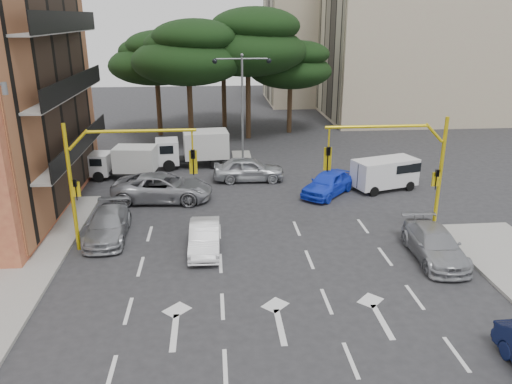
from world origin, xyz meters
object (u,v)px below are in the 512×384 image
car_silver_cross_a (163,187)px  van_white (385,174)px  car_white_hatch (205,237)px  car_silver_wagon (108,225)px  box_truck_b (193,149)px  signal_mast_left (110,169)px  car_blue_compact (328,183)px  car_silver_cross_b (249,169)px  box_truck_a (124,163)px  street_lamp_center (242,89)px  signal_mast_right (405,162)px  car_silver_parked (435,244)px

car_silver_cross_a → van_white: bearing=-82.1°
car_white_hatch → van_white: van_white is taller
car_silver_wagon → car_silver_cross_a: size_ratio=0.81×
box_truck_b → signal_mast_left: bearing=161.2°
car_blue_compact → box_truck_b: 10.88m
car_blue_compact → car_silver_wagon: car_blue_compact is taller
box_truck_b → car_silver_cross_b: bearing=-139.8°
box_truck_a → box_truck_b: (4.54, 2.48, 0.19)m
car_silver_wagon → street_lamp_center: bearing=58.1°
street_lamp_center → box_truck_a: (-8.18, -3.10, -4.33)m
car_silver_wagon → car_silver_cross_b: car_silver_cross_b is taller
van_white → car_silver_cross_a: bearing=-103.9°
car_white_hatch → car_blue_compact: size_ratio=0.90×
box_truck_a → box_truck_b: size_ratio=0.85×
signal_mast_left → signal_mast_right: bearing=0.0°
car_silver_cross_a → car_silver_parked: bearing=-119.8°
van_white → car_silver_parked: bearing=-22.8°
car_silver_wagon → box_truck_b: bearing=71.0°
car_blue_compact → car_silver_parked: bearing=-31.1°
signal_mast_right → street_lamp_center: size_ratio=0.77×
box_truck_a → van_white: bearing=-96.5°
car_silver_parked → box_truck_b: bearing=128.1°
car_silver_cross_b → signal_mast_right: bearing=-143.8°
car_silver_cross_b → box_truck_b: size_ratio=0.89×
signal_mast_right → car_silver_cross_b: bearing=124.5°
car_white_hatch → van_white: size_ratio=0.99×
signal_mast_left → street_lamp_center: size_ratio=0.77×
car_silver_cross_a → car_silver_cross_b: size_ratio=1.24×
signal_mast_left → box_truck_b: 14.00m
street_lamp_center → car_silver_cross_b: size_ratio=1.66×
van_white → street_lamp_center: bearing=-146.2°
signal_mast_left → box_truck_a: (-1.38, 10.91, -2.79)m
signal_mast_left → box_truck_a: bearing=97.2°
car_silver_parked → box_truck_a: (-15.78, 13.27, 0.41)m
car_silver_parked → box_truck_b: size_ratio=0.91×
car_silver_cross_b → box_truck_a: box_truck_a is taller
street_lamp_center → car_silver_parked: street_lamp_center is taller
car_silver_wagon → car_silver_parked: bearing=-15.1°
signal_mast_right → car_silver_cross_b: size_ratio=1.28×
car_silver_parked → street_lamp_center: bearing=117.5°
car_silver_cross_b → van_white: size_ratio=1.17×
car_blue_compact → box_truck_a: bearing=-157.7°
street_lamp_center → car_silver_cross_a: 10.37m
car_silver_wagon → box_truck_a: (-0.73, 9.68, 0.42)m
box_truck_b → street_lamp_center: bearing=-85.8°
car_white_hatch → car_silver_cross_a: car_silver_cross_a is taller
car_silver_parked → box_truck_b: 19.36m
car_silver_cross_b → car_silver_parked: 14.18m
signal_mast_left → van_white: size_ratio=1.50×
car_silver_cross_b → car_silver_cross_a: bearing=123.8°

